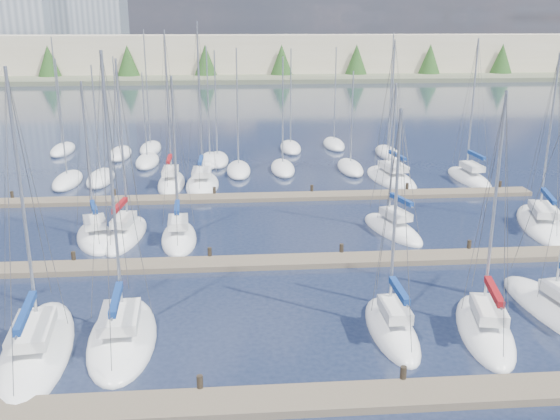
{
  "coord_description": "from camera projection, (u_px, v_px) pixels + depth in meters",
  "views": [
    {
      "loc": [
        -2.61,
        -18.26,
        14.01
      ],
      "look_at": [
        0.0,
        14.0,
        4.0
      ],
      "focal_mm": 40.0,
      "sensor_mm": 36.0,
      "label": 1
    }
  ],
  "objects": [
    {
      "name": "sailboat_h",
      "position": [
        96.0,
        238.0,
        40.94
      ],
      "size": [
        4.08,
        6.75,
        11.02
      ],
      "rotation": [
        0.0,
        0.0,
        0.28
      ],
      "color": "white",
      "rests_on": "ground"
    },
    {
      "name": "sailboat_o",
      "position": [
        202.0,
        184.0,
        54.1
      ],
      "size": [
        2.95,
        7.78,
        14.49
      ],
      "rotation": [
        0.0,
        0.0,
        -0.02
      ],
      "color": "white",
      "rests_on": "ground"
    },
    {
      "name": "sailboat_e",
      "position": [
        485.0,
        329.0,
        28.89
      ],
      "size": [
        3.68,
        7.59,
        11.82
      ],
      "rotation": [
        0.0,
        0.0,
        -0.19
      ],
      "color": "white",
      "rests_on": "ground"
    },
    {
      "name": "dock_near",
      "position": [
        305.0,
        400.0,
        23.6
      ],
      "size": [
        44.0,
        1.93,
        1.1
      ],
      "color": "#6B5E4C",
      "rests_on": "ground"
    },
    {
      "name": "dock_mid",
      "position": [
        277.0,
        262.0,
        36.93
      ],
      "size": [
        44.0,
        1.93,
        1.1
      ],
      "color": "#6B5E4C",
      "rests_on": "ground"
    },
    {
      "name": "sailboat_c",
      "position": [
        122.0,
        337.0,
        28.22
      ],
      "size": [
        3.52,
        8.27,
        13.51
      ],
      "rotation": [
        0.0,
        0.0,
        0.06
      ],
      "color": "white",
      "rests_on": "ground"
    },
    {
      "name": "dock_far",
      "position": [
        264.0,
        197.0,
        50.27
      ],
      "size": [
        44.0,
        1.93,
        1.1
      ],
      "color": "#6B5E4C",
      "rests_on": "ground"
    },
    {
      "name": "sailboat_r",
      "position": [
        469.0,
        178.0,
        56.05
      ],
      "size": [
        2.77,
        8.05,
        13.09
      ],
      "rotation": [
        0.0,
        0.0,
        0.06
      ],
      "color": "white",
      "rests_on": "ground"
    },
    {
      "name": "sailboat_b",
      "position": [
        37.0,
        349.0,
        27.19
      ],
      "size": [
        3.99,
        9.76,
        12.95
      ],
      "rotation": [
        0.0,
        0.0,
        0.11
      ],
      "color": "white",
      "rests_on": "ground"
    },
    {
      "name": "distant_boats",
      "position": [
        214.0,
        159.0,
        62.98
      ],
      "size": [
        36.93,
        20.75,
        13.3
      ],
      "color": "#9EA0A5",
      "rests_on": "ground"
    },
    {
      "name": "ground",
      "position": [
        251.0,
        133.0,
        78.87
      ],
      "size": [
        400.0,
        400.0,
        0.0
      ],
      "primitive_type": "plane",
      "color": "#1F283F",
      "rests_on": "ground"
    },
    {
      "name": "sailboat_i",
      "position": [
        126.0,
        235.0,
        41.43
      ],
      "size": [
        2.85,
        7.58,
        12.34
      ],
      "rotation": [
        0.0,
        0.0,
        -0.1
      ],
      "color": "white",
      "rests_on": "ground"
    },
    {
      "name": "sailboat_q",
      "position": [
        391.0,
        178.0,
        56.09
      ],
      "size": [
        4.27,
        9.37,
        12.97
      ],
      "rotation": [
        0.0,
        0.0,
        0.12
      ],
      "color": "white",
      "rests_on": "ground"
    },
    {
      "name": "sailboat_n",
      "position": [
        171.0,
        183.0,
        54.5
      ],
      "size": [
        2.36,
        7.62,
        13.81
      ],
      "rotation": [
        0.0,
        0.0,
        0.01
      ],
      "color": "white",
      "rests_on": "ground"
    },
    {
      "name": "sailboat_l",
      "position": [
        393.0,
        229.0,
        42.58
      ],
      "size": [
        4.0,
        7.19,
        10.73
      ],
      "rotation": [
        0.0,
        0.0,
        0.27
      ],
      "color": "white",
      "rests_on": "ground"
    },
    {
      "name": "shoreline",
      "position": [
        187.0,
        44.0,
        161.13
      ],
      "size": [
        400.0,
        60.0,
        38.0
      ],
      "color": "#666B51",
      "rests_on": "ground"
    },
    {
      "name": "sailboat_d",
      "position": [
        392.0,
        329.0,
        28.89
      ],
      "size": [
        2.06,
        6.53,
        11.07
      ],
      "rotation": [
        0.0,
        0.0,
        0.0
      ],
      "color": "white",
      "rests_on": "ground"
    },
    {
      "name": "sailboat_j",
      "position": [
        179.0,
        238.0,
        40.92
      ],
      "size": [
        2.64,
        6.65,
        11.35
      ],
      "rotation": [
        0.0,
        0.0,
        0.06
      ],
      "color": "white",
      "rests_on": "ground"
    },
    {
      "name": "sailboat_m",
      "position": [
        541.0,
        224.0,
        43.68
      ],
      "size": [
        5.04,
        9.51,
        12.6
      ],
      "rotation": [
        0.0,
        0.0,
        -0.26
      ],
      "color": "white",
      "rests_on": "ground"
    }
  ]
}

